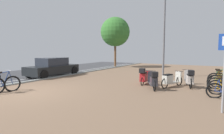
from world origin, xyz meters
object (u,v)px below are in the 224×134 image
Objects in this scene: scooter_extra at (171,80)px; parked_car_near at (53,67)px; bicycle_rack_02 at (223,85)px; lamp_post at (164,31)px; scooter_near at (144,77)px; scooter_mid at (189,79)px; bicycle_rack_04 at (223,81)px; bicycle_rack_00 at (223,91)px; bicycle_rack_03 at (222,82)px; scooter_far at (153,80)px; street_tree at (115,32)px; bicycle_foreground at (3,84)px; bicycle_rack_01 at (224,88)px; bicycle_rack_05 at (221,79)px.

scooter_extra is 0.43× the size of parked_car_near.
lamp_post is at bearing 137.22° from bicycle_rack_02.
scooter_mid is at bearing 10.48° from scooter_near.
bicycle_rack_04 is 0.33× the size of parked_car_near.
bicycle_rack_04 is at bearing 27.22° from scooter_mid.
bicycle_rack_00 is 1.97m from bicycle_rack_03.
bicycle_rack_02 reaches higher than scooter_far.
street_tree is at bearing 144.24° from lamp_post.
bicycle_foreground is at bearing -83.12° from street_tree.
bicycle_rack_01 is 0.77× the size of scooter_far.
bicycle_rack_03 reaches higher than scooter_extra.
bicycle_rack_01 is 2.52m from scooter_extra.
bicycle_rack_05 is 4.85m from lamp_post.
scooter_near is 7.24m from parked_car_near.
scooter_extra is at bearing 39.14° from bicycle_foreground.
scooter_mid is 0.31× the size of lamp_post.
scooter_extra is 0.29× the size of lamp_post.
scooter_near reaches higher than bicycle_rack_00.
bicycle_rack_03 is at bearing 15.04° from scooter_extra.
bicycle_rack_02 is (0.01, 1.31, 0.02)m from bicycle_rack_00.
bicycle_rack_01 is 0.23× the size of lamp_post.
bicycle_rack_05 is (-0.11, 3.28, 0.02)m from bicycle_rack_00.
bicycle_rack_00 is 2.74m from scooter_extra.
scooter_far is (0.83, -1.03, -0.00)m from scooter_near.
scooter_far is (-1.49, -1.46, -0.01)m from scooter_mid.
bicycle_rack_01 is at bearing -40.51° from street_tree.
bicycle_rack_05 is (-0.15, 2.62, 0.01)m from bicycle_rack_01.
bicycle_rack_00 is 0.93× the size of bicycle_rack_02.
scooter_mid is (7.21, 5.67, 0.03)m from bicycle_foreground.
scooter_mid is at bearing 130.01° from bicycle_rack_00.
parked_car_near reaches higher than bicycle_rack_01.
bicycle_rack_05 is at bearing -22.29° from lamp_post.
bicycle_rack_01 is at bearing -86.65° from bicycle_rack_05.
bicycle_foreground is 1.10× the size of bicycle_rack_04.
parked_car_near is at bearing 114.89° from bicycle_foreground.
bicycle_foreground is 9.18m from scooter_mid.
bicycle_foreground is 10.48m from bicycle_rack_03.
street_tree reaches higher than bicycle_rack_01.
bicycle_rack_04 is at bearing 90.07° from bicycle_rack_02.
bicycle_rack_02 is 0.77× the size of scooter_mid.
bicycle_foreground is 10.36m from lamp_post.
lamp_post reaches higher than scooter_mid.
bicycle_rack_05 is 4.12m from scooter_far.
lamp_post reaches higher than bicycle_rack_04.
bicycle_foreground is 7.17m from scooter_near.
bicycle_rack_00 is at bearing -93.44° from bicycle_rack_01.
street_tree reaches higher than bicycle_rack_05.
bicycle_rack_05 is 4.19m from scooter_near.
bicycle_rack_02 is 0.80× the size of scooter_far.
bicycle_foreground is at bearing -140.49° from bicycle_rack_05.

